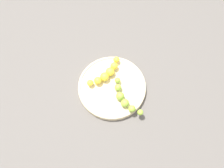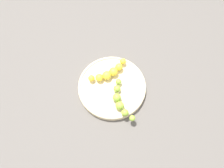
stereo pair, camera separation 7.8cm
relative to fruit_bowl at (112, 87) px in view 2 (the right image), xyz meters
The scene contains 4 objects.
ground_plane 0.01m from the fruit_bowl, ahead, with size 2.40×2.40×0.00m, color #56514C.
fruit_bowl is the anchor object (origin of this frame).
banana_yellow 0.05m from the fruit_bowl, 54.24° to the left, with size 0.15×0.07×0.03m.
banana_green 0.07m from the fruit_bowl, 112.89° to the right, with size 0.09×0.14×0.03m.
Camera 2 is at (-0.23, -0.22, 0.75)m, focal length 35.08 mm.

